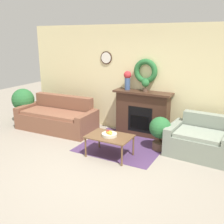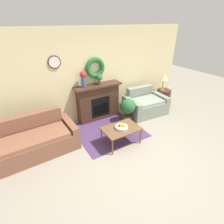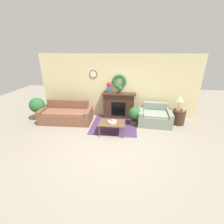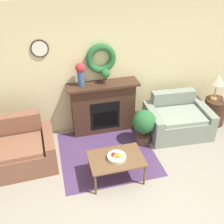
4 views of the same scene
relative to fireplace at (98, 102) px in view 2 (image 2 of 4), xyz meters
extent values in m
plane|color=gray|center=(-0.07, -2.27, -0.57)|extent=(16.00, 16.00, 0.00)
cube|color=#4C335B|center=(-0.12, -0.82, -0.56)|extent=(1.80, 1.72, 0.01)
cube|color=beige|center=(-0.07, 0.21, 0.78)|extent=(6.80, 0.06, 2.70)
cylinder|color=#382319|center=(-1.12, 0.16, 1.31)|extent=(0.33, 0.02, 0.33)
cylinder|color=white|center=(-1.12, 0.15, 1.31)|extent=(0.28, 0.01, 0.28)
torus|color=#286633|center=(0.00, 0.11, 1.03)|extent=(0.60, 0.13, 0.60)
cube|color=#42281C|center=(0.00, 0.01, -0.03)|extent=(1.31, 0.34, 1.07)
cube|color=black|center=(0.00, -0.15, -0.12)|extent=(0.63, 0.02, 0.64)
cube|color=orange|center=(0.00, -0.16, -0.21)|extent=(0.50, 0.01, 0.35)
cube|color=#42281C|center=(0.00, -0.03, 0.53)|extent=(1.45, 0.41, 0.05)
cube|color=brown|center=(-2.14, -0.84, -0.35)|extent=(1.79, 0.79, 0.44)
cube|color=brown|center=(-2.16, -0.37, -0.13)|extent=(1.77, 0.27, 0.87)
cube|color=brown|center=(-1.18, -0.70, -0.28)|extent=(0.21, 0.93, 0.58)
cube|color=brown|center=(-2.14, -0.84, -0.09)|extent=(1.72, 0.73, 0.08)
cube|color=gray|center=(1.50, -0.62, -0.34)|extent=(1.00, 0.81, 0.45)
cube|color=gray|center=(1.53, -0.14, -0.16)|extent=(0.96, 0.27, 0.82)
cube|color=gray|center=(0.95, -0.48, -0.27)|extent=(0.23, 0.96, 0.59)
cube|color=gray|center=(2.06, -0.55, -0.27)|extent=(0.23, 0.96, 0.59)
cube|color=gray|center=(1.50, -0.62, -0.08)|extent=(0.95, 0.74, 0.08)
cube|color=brown|center=(-0.12, -1.48, -0.13)|extent=(0.91, 0.62, 0.03)
cylinder|color=brown|center=(-0.54, -1.75, -0.35)|extent=(0.04, 0.04, 0.43)
cylinder|color=brown|center=(0.30, -1.75, -0.35)|extent=(0.04, 0.04, 0.43)
cylinder|color=brown|center=(-0.54, -1.21, -0.35)|extent=(0.04, 0.04, 0.43)
cylinder|color=brown|center=(0.30, -1.21, -0.35)|extent=(0.04, 0.04, 0.43)
cylinder|color=beige|center=(-0.12, -1.49, -0.09)|extent=(0.31, 0.31, 0.06)
sphere|color=#B2231E|center=(-0.16, -1.47, -0.04)|extent=(0.07, 0.07, 0.07)
sphere|color=orange|center=(-0.10, -1.52, -0.04)|extent=(0.08, 0.08, 0.08)
sphere|color=orange|center=(-0.09, -1.51, -0.03)|extent=(0.08, 0.08, 0.08)
ellipsoid|color=yellow|center=(-0.10, -1.53, -0.03)|extent=(0.17, 0.10, 0.04)
cylinder|color=#42281C|center=(2.49, -0.37, -0.27)|extent=(0.50, 0.50, 0.59)
cylinder|color=#B28E42|center=(2.42, -0.32, 0.03)|extent=(0.14, 0.14, 0.02)
cylinder|color=#B28E42|center=(2.42, -0.32, 0.22)|extent=(0.03, 0.03, 0.35)
cone|color=beige|center=(2.42, -0.32, 0.50)|extent=(0.32, 0.32, 0.22)
cylinder|color=silver|center=(2.60, -0.46, 0.07)|extent=(0.07, 0.07, 0.10)
cylinder|color=#3D5684|center=(-0.43, 0.01, 0.71)|extent=(0.14, 0.14, 0.30)
sphere|color=#B72D33|center=(-0.43, 0.01, 0.93)|extent=(0.19, 0.19, 0.19)
cylinder|color=brown|center=(0.06, -0.01, 0.60)|extent=(0.11, 0.11, 0.08)
cylinder|color=#4C3823|center=(0.06, -0.01, 0.66)|extent=(0.02, 0.02, 0.05)
sphere|color=#286633|center=(0.06, -0.01, 0.77)|extent=(0.19, 0.19, 0.19)
cylinder|color=brown|center=(0.68, -0.66, -0.48)|extent=(0.31, 0.31, 0.18)
cylinder|color=#4C3823|center=(0.68, -0.66, -0.33)|extent=(0.05, 0.05, 0.13)
sphere|color=#286633|center=(0.68, -0.66, -0.06)|extent=(0.47, 0.47, 0.47)
camera|label=1|loc=(2.31, -5.86, 1.84)|focal=42.00mm
camera|label=2|loc=(-2.19, -4.47, 2.27)|focal=28.00mm
camera|label=3|loc=(0.43, -6.20, 2.27)|focal=24.00mm
camera|label=4|loc=(-1.02, -4.64, 2.83)|focal=42.00mm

